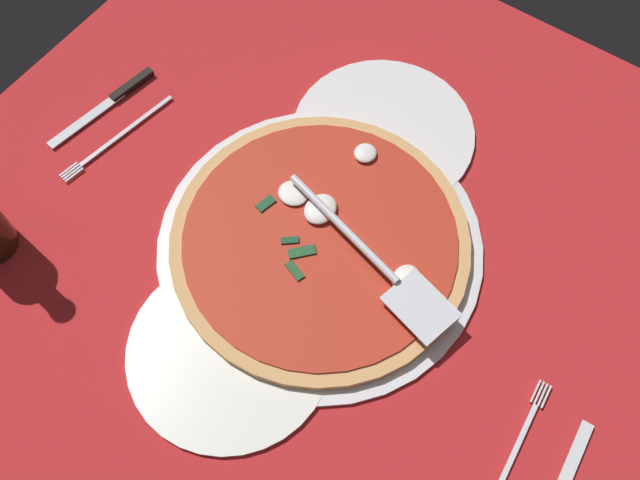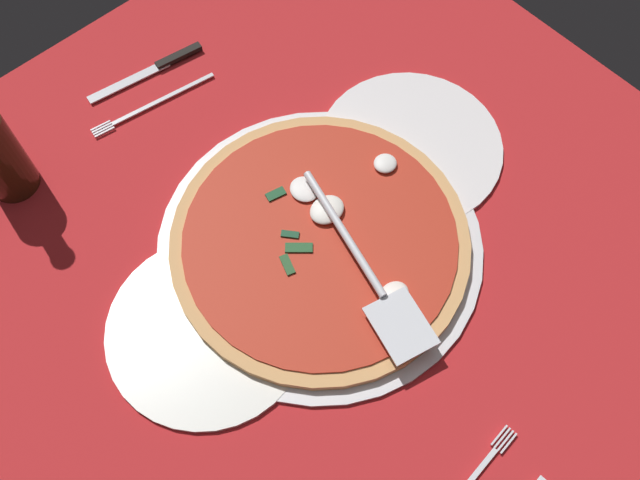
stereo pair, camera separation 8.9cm
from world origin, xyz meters
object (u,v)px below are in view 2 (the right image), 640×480
object	(u,v)px
pizza	(321,240)
dinner_plate_left	(206,328)
dinner_plate_right	(410,147)
place_setting_far	(156,86)
pizza_server	(367,270)

from	to	relation	value
pizza	dinner_plate_left	bearing A→B (deg)	176.83
dinner_plate_right	pizza	world-z (taller)	pizza
pizza	place_setting_far	xyz separation A→B (cm)	(-0.44, 35.27, -1.39)
pizza_server	place_setting_far	xyz separation A→B (cm)	(-1.03, 42.90, -3.80)
dinner_plate_left	place_setting_far	distance (cm)	38.45
dinner_plate_right	place_setting_far	world-z (taller)	place_setting_far
dinner_plate_left	place_setting_far	xyz separation A→B (cm)	(17.42, 34.28, -0.15)
pizza_server	dinner_plate_left	bearing A→B (deg)	-101.09
pizza	place_setting_far	distance (cm)	35.30
dinner_plate_left	place_setting_far	bearing A→B (deg)	63.06
dinner_plate_left	pizza_server	bearing A→B (deg)	-25.05
pizza_server	place_setting_far	size ratio (longest dim) A/B	1.25
place_setting_far	pizza	bearing A→B (deg)	99.59
dinner_plate_right	pizza_server	size ratio (longest dim) A/B	0.93
dinner_plate_left	dinner_plate_right	world-z (taller)	same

